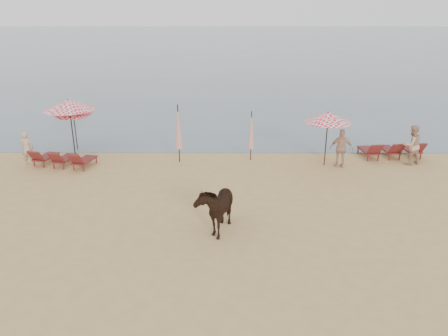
% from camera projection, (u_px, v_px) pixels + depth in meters
% --- Properties ---
extents(ground, '(120.00, 120.00, 0.00)m').
position_uv_depth(ground, '(223.00, 274.00, 11.41)').
color(ground, tan).
rests_on(ground, ground).
extents(sea, '(160.00, 140.00, 0.06)m').
position_uv_depth(sea, '(226.00, 42.00, 86.41)').
color(sea, '#51606B').
rests_on(sea, ground).
extents(lounger_cluster_left, '(2.75, 2.00, 0.55)m').
position_uv_depth(lounger_cluster_left, '(62.00, 158.00, 18.93)').
color(lounger_cluster_left, maroon).
rests_on(lounger_cluster_left, ground).
extents(lounger_cluster_right, '(2.77, 1.82, 0.57)m').
position_uv_depth(lounger_cluster_right, '(391.00, 149.00, 20.03)').
color(lounger_cluster_right, maroon).
rests_on(lounger_cluster_right, ground).
extents(umbrella_open_left_a, '(2.31, 2.31, 2.62)m').
position_uv_depth(umbrella_open_left_a, '(69.00, 105.00, 19.90)').
color(umbrella_open_left_a, black).
rests_on(umbrella_open_left_a, ground).
extents(umbrella_open_left_b, '(1.77, 1.81, 2.26)m').
position_uv_depth(umbrella_open_left_b, '(73.00, 110.00, 20.71)').
color(umbrella_open_left_b, black).
rests_on(umbrella_open_left_b, ground).
extents(umbrella_open_right, '(1.97, 1.97, 2.40)m').
position_uv_depth(umbrella_open_right, '(328.00, 117.00, 18.49)').
color(umbrella_open_right, black).
rests_on(umbrella_open_right, ground).
extents(umbrella_closed_left, '(0.32, 0.32, 2.61)m').
position_uv_depth(umbrella_closed_left, '(178.00, 127.00, 19.09)').
color(umbrella_closed_left, black).
rests_on(umbrella_closed_left, ground).
extents(umbrella_closed_right, '(0.28, 0.28, 2.26)m').
position_uv_depth(umbrella_closed_right, '(251.00, 130.00, 19.38)').
color(umbrella_closed_right, black).
rests_on(umbrella_closed_right, ground).
extents(cow, '(1.31, 2.06, 1.61)m').
position_uv_depth(cow, '(216.00, 206.00, 13.43)').
color(cow, black).
rests_on(cow, ground).
extents(beachgoer_left, '(0.58, 0.40, 1.50)m').
position_uv_depth(beachgoer_left, '(27.00, 148.00, 19.05)').
color(beachgoer_left, tan).
rests_on(beachgoer_left, ground).
extents(beachgoer_right_a, '(1.02, 0.89, 1.76)m').
position_uv_depth(beachgoer_right_a, '(412.00, 145.00, 19.07)').
color(beachgoer_right_a, tan).
rests_on(beachgoer_right_a, ground).
extents(beachgoer_right_b, '(1.04, 0.56, 1.69)m').
position_uv_depth(beachgoer_right_b, '(341.00, 148.00, 18.73)').
color(beachgoer_right_b, tan).
rests_on(beachgoer_right_b, ground).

